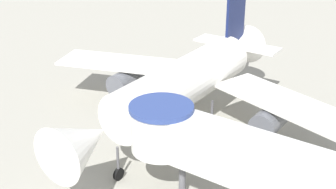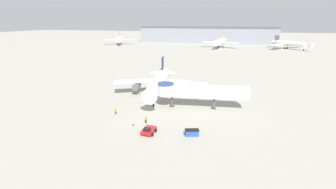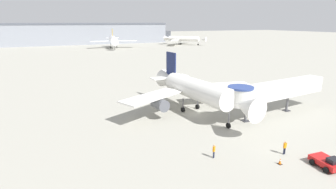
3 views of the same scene
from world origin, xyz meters
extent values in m
plane|color=#9E9B8E|center=(0.00, 0.00, 0.00)|extent=(800.00, 800.00, 0.00)
cylinder|color=white|center=(0.13, -0.20, 4.45)|extent=(5.73, 15.95, 3.72)
cone|color=white|center=(1.61, -11.44, 4.45)|extent=(4.23, 4.55, 3.72)
cone|color=white|center=(-1.06, 8.83, 4.45)|extent=(4.42, 6.02, 3.72)
cube|color=white|center=(-7.92, 1.09, 3.80)|extent=(12.48, 8.78, 0.22)
cube|color=white|center=(7.57, 3.13, 3.80)|extent=(12.44, 6.14, 0.22)
cube|color=#141E4C|center=(-1.02, 8.55, 7.80)|extent=(0.67, 3.29, 4.84)
cube|color=white|center=(-1.09, 9.10, 5.10)|extent=(8.32, 3.34, 0.18)
cylinder|color=#565960|center=(-6.85, 0.30, 2.53)|extent=(2.46, 3.53, 2.05)
cylinder|color=#565960|center=(6.75, 2.09, 2.53)|extent=(2.46, 3.53, 2.05)
cylinder|color=#4C4C51|center=(1.19, -8.25, 1.52)|extent=(0.18, 0.18, 2.14)
cylinder|color=black|center=(1.19, -8.25, 0.45)|extent=(0.38, 0.93, 0.90)
cylinder|color=#4C4C51|center=(-1.78, 1.52, 1.52)|extent=(0.22, 0.22, 2.14)
cylinder|color=black|center=(-1.78, 1.52, 0.45)|extent=(0.51, 0.94, 0.90)
cylinder|color=#4C4C51|center=(1.54, 1.96, 1.52)|extent=(0.22, 0.22, 2.14)
cylinder|color=black|center=(1.54, 1.96, 0.45)|extent=(0.51, 0.94, 0.90)
cube|color=silver|center=(14.22, -5.92, 4.45)|extent=(20.53, 4.75, 2.80)
cylinder|color=silver|center=(4.09, -7.00, 4.45)|extent=(3.90, 3.90, 2.80)
cylinder|color=navy|center=(4.09, -7.00, 6.00)|extent=(4.10, 4.09, 0.30)
cylinder|color=#56565B|center=(5.71, -6.83, 1.53)|extent=(0.44, 0.44, 3.05)
cube|color=black|center=(10.94, -0.28, 0.02)|extent=(0.40, 0.40, 0.04)
cone|color=orange|center=(10.94, -0.28, 0.36)|extent=(0.28, 0.28, 0.63)
cylinder|color=white|center=(10.94, -0.28, 0.43)|extent=(0.15, 0.15, 0.08)
camera|label=1|loc=(21.76, -26.28, 18.57)|focal=50.00mm
camera|label=2|loc=(18.02, -59.58, 21.15)|focal=24.00mm
camera|label=3|loc=(-22.76, -39.22, 16.02)|focal=28.00mm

